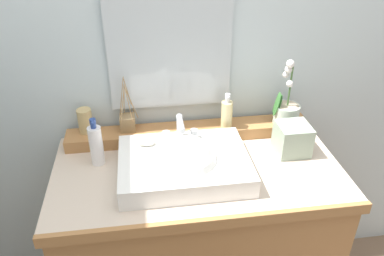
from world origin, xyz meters
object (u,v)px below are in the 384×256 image
(reed_diffuser, at_px, (128,122))
(tumbler_cup, at_px, (85,121))
(soap_dispenser, at_px, (227,114))
(tissue_box, at_px, (292,139))
(sink_basin, at_px, (184,166))
(potted_plant, at_px, (286,109))
(soap_bar, at_px, (147,142))
(lotion_bottle, at_px, (96,145))

(reed_diffuser, bearing_deg, tumbler_cup, 178.64)
(soap_dispenser, bearing_deg, tissue_box, -31.79)
(sink_basin, xyz_separation_m, soap_dispenser, (0.22, 0.24, 0.08))
(potted_plant, bearing_deg, soap_bar, -167.82)
(sink_basin, bearing_deg, tissue_box, 11.38)
(lotion_bottle, bearing_deg, soap_dispenser, 12.29)
(sink_basin, relative_size, soap_dispenser, 3.08)
(soap_dispenser, relative_size, tissue_box, 1.22)
(tumbler_cup, bearing_deg, potted_plant, -2.98)
(sink_basin, height_order, soap_bar, sink_basin)
(soap_bar, distance_m, soap_dispenser, 0.38)
(reed_diffuser, relative_size, tissue_box, 1.89)
(sink_basin, bearing_deg, reed_diffuser, 126.28)
(soap_dispenser, bearing_deg, potted_plant, -0.26)
(soap_dispenser, bearing_deg, soap_bar, -159.09)
(reed_diffuser, relative_size, lotion_bottle, 1.22)
(potted_plant, relative_size, tumbler_cup, 2.79)
(tissue_box, bearing_deg, soap_bar, 178.31)
(sink_basin, relative_size, reed_diffuser, 1.99)
(sink_basin, height_order, lotion_bottle, lotion_bottle)
(soap_bar, xyz_separation_m, tumbler_cup, (-0.25, 0.18, 0.02))
(soap_bar, distance_m, tumbler_cup, 0.31)
(sink_basin, relative_size, tumbler_cup, 4.57)
(sink_basin, height_order, tumbler_cup, sink_basin)
(potted_plant, bearing_deg, tissue_box, -97.67)
(soap_dispenser, height_order, reed_diffuser, reed_diffuser)
(sink_basin, xyz_separation_m, soap_bar, (-0.13, 0.11, 0.05))
(potted_plant, bearing_deg, soap_dispenser, 179.74)
(potted_plant, distance_m, tumbler_cup, 0.87)
(potted_plant, height_order, reed_diffuser, potted_plant)
(tumbler_cup, distance_m, reed_diffuser, 0.18)
(soap_bar, distance_m, potted_plant, 0.63)
(soap_dispenser, height_order, tissue_box, soap_dispenser)
(soap_dispenser, distance_m, lotion_bottle, 0.56)
(soap_dispenser, bearing_deg, lotion_bottle, -167.71)
(reed_diffuser, height_order, lotion_bottle, reed_diffuser)
(soap_dispenser, relative_size, lotion_bottle, 0.79)
(soap_bar, distance_m, reed_diffuser, 0.19)
(reed_diffuser, bearing_deg, potted_plant, -3.39)
(potted_plant, height_order, tumbler_cup, potted_plant)
(potted_plant, distance_m, reed_diffuser, 0.69)
(sink_basin, bearing_deg, soap_dispenser, 48.49)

